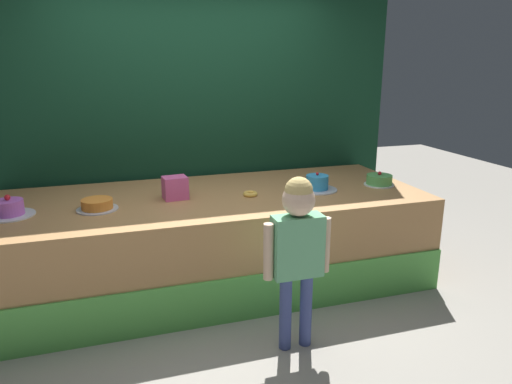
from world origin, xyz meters
TOP-DOWN VIEW (x-y plane):
  - ground_plane at (0.00, 0.00)m, footprint 12.00×12.00m
  - stage_platform at (0.00, 0.69)m, footprint 3.51×1.40m
  - curtain_backdrop at (0.00, 1.48)m, footprint 4.02×0.08m
  - child_figure at (0.31, -0.42)m, footprint 0.45×0.21m
  - pink_box at (-0.30, 0.67)m, footprint 0.20×0.17m
  - donut at (0.30, 0.57)m, footprint 0.12×0.12m
  - cake_far_left at (-1.49, 0.59)m, footprint 0.34×0.34m
  - cake_center_left at (-0.90, 0.56)m, footprint 0.30×0.30m
  - cake_center_right at (0.90, 0.57)m, footprint 0.35×0.35m
  - cake_far_right at (1.49, 0.55)m, footprint 0.27×0.27m

SIDE VIEW (x-z plane):
  - ground_plane at x=0.00m, z-range 0.00..0.00m
  - stage_platform at x=0.00m, z-range 0.00..0.77m
  - child_figure at x=0.31m, z-range 0.17..1.34m
  - donut at x=0.30m, z-range 0.78..0.81m
  - cake_center_left at x=-0.90m, z-range 0.77..0.85m
  - cake_far_right at x=1.49m, z-range 0.76..0.88m
  - cake_far_left at x=-1.49m, z-range 0.75..0.91m
  - cake_center_right at x=0.90m, z-range 0.75..0.91m
  - pink_box at x=-0.30m, z-range 0.78..0.96m
  - curtain_backdrop at x=0.00m, z-range 0.00..2.81m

